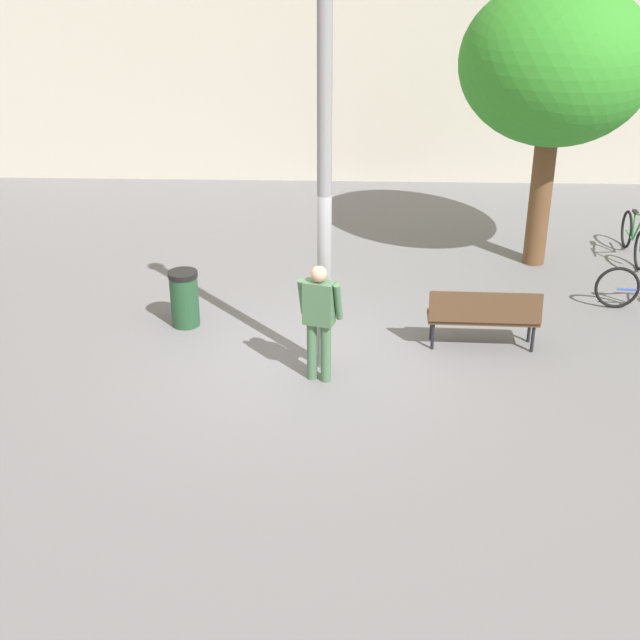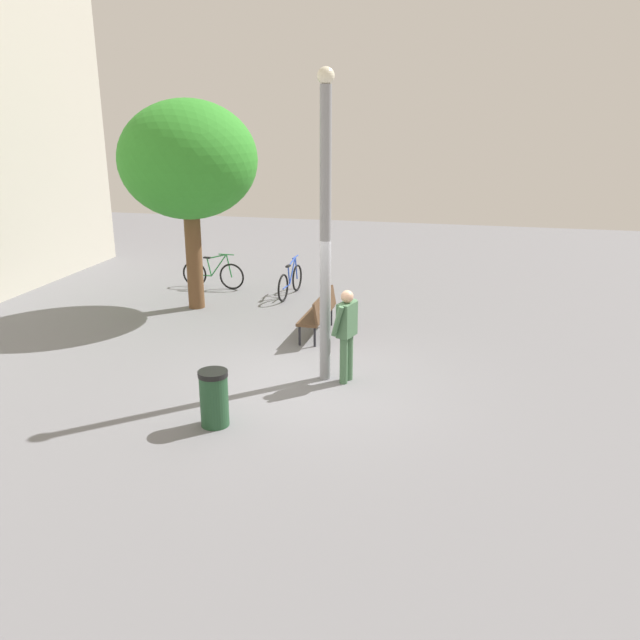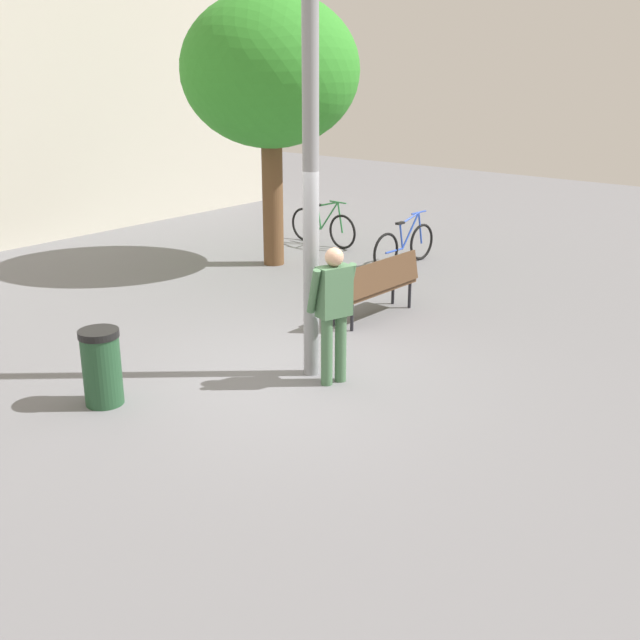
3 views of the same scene
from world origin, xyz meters
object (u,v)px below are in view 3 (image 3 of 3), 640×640
object	(u,v)px
lamppost	(311,147)
bicycle_blue	(405,245)
trash_bin	(102,367)
plaza_tree	(270,72)
park_bench	(378,283)
person_by_lamppost	(334,306)
bicycle_green	(323,227)

from	to	relation	value
lamppost	bicycle_blue	size ratio (longest dim) A/B	2.90
bicycle_blue	trash_bin	world-z (taller)	bicycle_blue
lamppost	plaza_tree	size ratio (longest dim) A/B	1.08
park_bench	bicycle_blue	xyz separation A→B (m)	(2.89, 1.44, -0.16)
person_by_lamppost	bicycle_green	size ratio (longest dim) A/B	0.92
lamppost	bicycle_green	size ratio (longest dim) A/B	2.90
bicycle_blue	bicycle_green	world-z (taller)	same
plaza_tree	trash_bin	size ratio (longest dim) A/B	5.52
lamppost	plaza_tree	bearing A→B (deg)	47.67
person_by_lamppost	trash_bin	size ratio (longest dim) A/B	1.89
bicycle_blue	person_by_lamppost	bearing A→B (deg)	-154.87
plaza_tree	bicycle_blue	world-z (taller)	plaza_tree
lamppost	bicycle_blue	world-z (taller)	lamppost
person_by_lamppost	park_bench	size ratio (longest dim) A/B	1.04
bicycle_blue	bicycle_green	distance (m)	2.28
park_bench	trash_bin	bearing A→B (deg)	172.12
person_by_lamppost	bicycle_blue	size ratio (longest dim) A/B	0.92
person_by_lamppost	bicycle_green	xyz separation A→B (m)	(5.56, 4.71, -0.58)
lamppost	trash_bin	world-z (taller)	lamppost
plaza_tree	lamppost	bearing A→B (deg)	-132.33
plaza_tree	bicycle_blue	xyz separation A→B (m)	(1.51, -1.97, -3.11)
park_bench	bicycle_green	xyz separation A→B (m)	(3.22, 3.70, -0.16)
bicycle_green	trash_bin	size ratio (longest dim) A/B	2.05
lamppost	bicycle_green	distance (m)	7.39
plaza_tree	trash_bin	world-z (taller)	plaza_tree
lamppost	park_bench	bearing A→B (deg)	15.15
person_by_lamppost	park_bench	distance (m)	2.59
lamppost	bicycle_blue	distance (m)	6.06
lamppost	park_bench	distance (m)	3.25
bicycle_blue	trash_bin	xyz separation A→B (m)	(-7.35, -0.83, 0.06)
person_by_lamppost	trash_bin	bearing A→B (deg)	142.46
lamppost	park_bench	size ratio (longest dim) A/B	3.25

